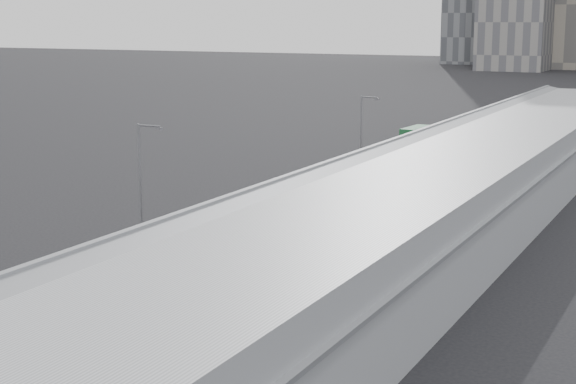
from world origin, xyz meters
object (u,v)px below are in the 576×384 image
Objects in this scene: bus_2 at (82,318)px; street_lamp_near at (142,184)px; bus_7 at (460,144)px; bus_9 at (509,122)px; bus_6 at (423,161)px; bus_4 at (312,207)px; shipping_container at (416,137)px; bus_8 at (487,134)px; suv at (455,131)px; bus_5 at (373,182)px; street_lamp_far at (363,130)px; bus_3 at (220,253)px.

street_lamp_near is at bearing 115.98° from bus_2.
bus_7 is 1.04× the size of bus_9.
bus_6 is 0.94× the size of bus_9.
bus_2 is 1.32× the size of street_lamp_near.
bus_4 is 2.19× the size of shipping_container.
bus_9 is at bearing 88.41° from bus_8.
bus_5 is at bearing -72.46° from suv.
street_lamp_near is (-5.93, -15.10, 3.91)m from bus_4.
bus_4 reaches higher than shipping_container.
bus_2 is at bearing -75.21° from suv.
bus_2 is at bearing -86.97° from bus_4.
suv is at bearing 90.03° from street_lamp_near.
bus_7 is 20.73m from suv.
bus_4 is 1.02× the size of bus_8.
bus_2 reaches higher than suv.
bus_2 is at bearing -65.41° from street_lamp_near.
street_lamp_near reaches higher than street_lamp_far.
bus_8 is at bearing 91.41° from bus_2.
street_lamp_far reaches higher than shipping_container.
bus_2 is 43.79m from bus_5.
shipping_container is at bearing 143.82° from bus_7.
bus_9 is (-0.09, 27.10, -0.05)m from bus_7.
suv is (-6.82, 91.70, -0.85)m from bus_2.
bus_4 is 42.10m from bus_7.
bus_8 reaches higher than bus_6.
street_lamp_far is (-5.73, -17.96, 3.38)m from bus_7.
bus_8 is (0.81, 53.59, -0.04)m from bus_4.
bus_3 is 57.94m from bus_7.
bus_8 is at bearing -39.90° from suv.
bus_2 is at bearing -93.47° from bus_8.
bus_4 is 53.60m from bus_8.
shipping_container is (-7.55, 35.11, -0.18)m from bus_5.
street_lamp_far is (0.59, 39.24, -0.56)m from street_lamp_near.
bus_7 is 11.50m from bus_8.
street_lamp_far is 1.37× the size of shipping_container.
bus_8 is 1.40× the size of street_lamp_near.
bus_2 is 16.77m from street_lamp_near.
bus_9 is (-0.44, 85.04, -0.07)m from bus_3.
bus_9 reaches higher than bus_5.
street_lamp_far is (-5.25, 10.25, 3.59)m from bus_5.
bus_7 is 1.42× the size of street_lamp_near.
street_lamp_near reaches higher than bus_9.
bus_8 is 10.69m from suv.
street_lamp_far is at bearing -78.50° from suv.
suv is (-6.31, 33.85, -0.80)m from bus_6.
suv is at bearing 90.96° from street_lamp_far.
bus_4 reaches higher than bus_6.
bus_4 is at bearing 94.92° from bus_3.
bus_9 is (-0.05, 41.24, 0.11)m from bus_6.
bus_4 is at bearing -77.35° from shipping_container.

